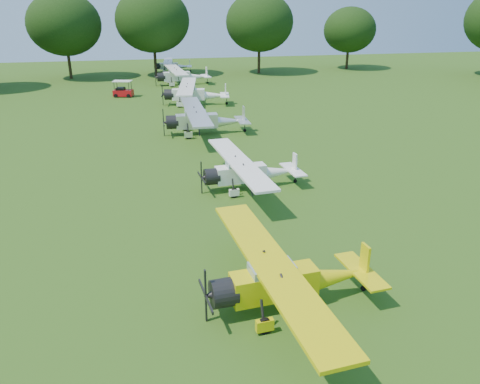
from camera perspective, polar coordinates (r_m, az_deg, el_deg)
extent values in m
plane|color=#1F4812|center=(22.20, 2.58, -6.64)|extent=(160.00, 160.00, 0.00)
cylinder|color=black|center=(85.06, 12.94, 15.66)|extent=(0.44, 0.44, 3.70)
ellipsoid|color=black|center=(84.71, 13.22, 18.70)|extent=(8.63, 8.63, 7.34)
cylinder|color=black|center=(77.91, 2.33, 15.93)|extent=(0.44, 0.44, 4.51)
ellipsoid|color=black|center=(77.51, 2.39, 19.98)|extent=(10.52, 10.52, 8.94)
cylinder|color=black|center=(76.03, -10.30, 15.54)|extent=(0.44, 0.44, 4.74)
ellipsoid|color=black|center=(75.62, -10.61, 19.90)|extent=(11.05, 11.05, 9.39)
cylinder|color=black|center=(76.40, -20.08, 14.53)|extent=(0.44, 0.44, 4.49)
ellipsoid|color=black|center=(75.99, -20.65, 18.61)|extent=(10.47, 10.47, 8.90)
cube|color=#D7CF09|center=(17.57, 4.17, -11.12)|extent=(3.31, 1.24, 1.06)
cone|color=#D7CF09|center=(18.69, 12.12, -9.93)|extent=(2.90, 1.15, 0.91)
cube|color=#8CA5B2|center=(17.24, 3.90, -9.63)|extent=(1.69, 1.07, 0.56)
cylinder|color=black|center=(17.07, -2.01, -12.18)|extent=(1.00, 1.13, 1.05)
cube|color=black|center=(16.94, -4.21, -12.53)|extent=(0.07, 0.13, 2.13)
cube|color=#D7CF09|center=(17.11, 3.92, -8.91)|extent=(2.38, 10.81, 0.14)
cube|color=#D7CF09|center=(18.91, 14.96, -8.04)|extent=(0.15, 0.56, 1.32)
cube|color=#D7CF09|center=(19.08, 14.56, -9.28)|extent=(1.10, 2.90, 0.09)
cylinder|color=black|center=(16.82, 3.02, -16.00)|extent=(0.62, 0.21, 0.61)
cylinder|color=black|center=(18.76, 0.33, -11.45)|extent=(0.62, 0.21, 0.61)
cylinder|color=black|center=(19.62, 14.84, -11.26)|extent=(0.25, 0.10, 0.24)
cube|color=white|center=(28.44, 0.08, 2.25)|extent=(3.13, 1.16, 1.01)
cone|color=white|center=(29.30, 4.92, 2.48)|extent=(2.74, 1.08, 0.86)
cube|color=#8CA5B2|center=(28.23, -0.10, 3.24)|extent=(1.60, 1.00, 0.53)
cylinder|color=black|center=(27.99, -3.48, 1.88)|extent=(0.94, 1.06, 1.00)
cube|color=black|center=(27.86, -4.72, 1.75)|extent=(0.07, 0.12, 2.01)
cube|color=white|center=(28.16, -0.10, 3.70)|extent=(2.22, 10.23, 0.13)
cube|color=white|center=(29.50, 6.69, 3.53)|extent=(0.14, 0.53, 1.24)
cube|color=white|center=(29.60, 6.48, 2.73)|extent=(1.03, 2.74, 0.09)
cylinder|color=black|center=(27.42, -0.72, -0.13)|extent=(0.59, 0.20, 0.57)
cylinder|color=black|center=(29.57, -2.02, 1.55)|extent=(0.59, 0.20, 0.57)
cylinder|color=black|center=(29.95, 6.75, 1.33)|extent=(0.24, 0.10, 0.23)
cube|color=white|center=(40.90, -5.29, 8.61)|extent=(3.58, 1.12, 1.17)
cone|color=white|center=(41.35, -1.09, 8.61)|extent=(3.13, 1.05, 1.00)
cube|color=#8CA5B2|center=(40.75, -5.47, 9.44)|extent=(1.80, 1.05, 0.61)
cylinder|color=black|center=(40.74, -8.27, 8.42)|extent=(1.02, 1.17, 1.16)
cube|color=black|center=(40.71, -9.30, 8.35)|extent=(0.07, 0.13, 2.34)
cube|color=white|center=(40.69, -5.49, 9.82)|extent=(1.81, 11.82, 0.16)
cube|color=white|center=(41.43, 0.44, 9.43)|extent=(0.12, 0.61, 1.45)
cube|color=white|center=(41.52, 0.28, 8.75)|extent=(1.00, 3.13, 0.10)
cylinder|color=black|center=(39.68, -6.31, 6.90)|extent=(0.67, 0.19, 0.67)
cylinder|color=black|center=(42.37, -6.67, 7.87)|extent=(0.67, 0.19, 0.67)
cylinder|color=black|center=(41.79, 0.58, 7.53)|extent=(0.27, 0.09, 0.27)
cube|color=white|center=(53.30, -6.31, 11.75)|extent=(3.70, 1.61, 1.17)
cone|color=white|center=(53.26, -3.00, 11.66)|extent=(3.25, 1.49, 1.01)
cube|color=#8CA5B2|center=(53.20, -6.46, 12.39)|extent=(1.93, 1.30, 0.61)
cylinder|color=black|center=(53.46, -8.63, 11.66)|extent=(1.18, 1.31, 1.16)
cube|color=black|center=(53.53, -9.42, 11.63)|extent=(0.09, 0.14, 2.35)
cube|color=white|center=(53.16, -6.48, 12.69)|extent=(3.46, 11.94, 0.16)
cube|color=white|center=(53.17, -1.78, 12.27)|extent=(0.21, 0.62, 1.45)
cube|color=white|center=(53.26, -1.89, 11.74)|extent=(1.43, 3.24, 0.10)
cylinder|color=black|center=(52.15, -7.34, 10.53)|extent=(0.69, 0.28, 0.67)
cylinder|color=black|center=(54.88, -7.15, 11.12)|extent=(0.69, 0.28, 0.67)
cylinder|color=black|center=(53.44, -1.64, 10.76)|extent=(0.28, 0.13, 0.27)
cube|color=white|center=(66.81, -7.72, 13.80)|extent=(3.69, 1.31, 1.19)
cone|color=white|center=(67.34, -5.07, 13.82)|extent=(3.23, 1.22, 1.02)
cube|color=#8CA5B2|center=(66.71, -7.85, 14.32)|extent=(1.88, 1.16, 0.62)
cylinder|color=black|center=(66.54, -9.61, 13.66)|extent=(1.09, 1.24, 1.18)
cube|color=black|center=(66.46, -10.26, 13.61)|extent=(0.08, 0.14, 2.38)
cube|color=white|center=(66.67, -7.86, 14.56)|extent=(2.41, 12.10, 0.16)
cube|color=white|center=(67.49, -4.11, 14.36)|extent=(0.15, 0.63, 1.47)
cube|color=white|center=(67.53, -4.19, 13.92)|extent=(1.16, 3.23, 0.10)
cylinder|color=black|center=(65.43, -8.30, 12.84)|extent=(0.69, 0.22, 0.68)
cylinder|color=black|center=(68.20, -8.64, 13.19)|extent=(0.69, 0.22, 0.68)
cylinder|color=black|center=(67.72, -3.98, 13.15)|extent=(0.28, 0.11, 0.27)
cube|color=white|center=(80.06, -8.66, 14.95)|extent=(3.01, 1.11, 0.97)
cone|color=white|center=(80.08, -6.81, 14.94)|extent=(2.64, 1.04, 0.83)
cube|color=#8CA5B2|center=(80.01, -8.75, 15.30)|extent=(1.54, 0.97, 0.51)
cylinder|color=black|center=(80.11, -9.96, 14.88)|extent=(0.91, 1.02, 0.96)
cube|color=black|center=(80.14, -10.40, 14.85)|extent=(0.06, 0.11, 1.94)
cube|color=white|center=(79.98, -8.76, 15.47)|extent=(2.13, 9.85, 0.13)
cube|color=white|center=(80.05, -6.15, 15.30)|extent=(0.13, 0.51, 1.20)
cube|color=white|center=(80.09, -6.20, 15.00)|extent=(0.99, 2.64, 0.08)
cylinder|color=black|center=(79.02, -9.19, 14.32)|extent=(0.56, 0.19, 0.55)
cylinder|color=black|center=(81.31, -9.16, 14.53)|extent=(0.56, 0.19, 0.55)
cylinder|color=black|center=(80.20, -6.04, 14.46)|extent=(0.23, 0.09, 0.22)
cube|color=red|center=(59.60, -14.03, 11.64)|extent=(2.51, 1.79, 0.72)
cube|color=black|center=(59.62, -14.36, 12.02)|extent=(1.19, 1.34, 0.46)
cube|color=white|center=(59.37, -14.16, 12.98)|extent=(2.44, 1.86, 0.08)
cylinder|color=black|center=(59.26, -14.91, 11.27)|extent=(0.48, 0.26, 0.45)
cylinder|color=black|center=(60.47, -14.56, 11.51)|extent=(0.48, 0.26, 0.45)
cylinder|color=black|center=(58.82, -13.44, 11.33)|extent=(0.48, 0.26, 0.45)
cylinder|color=black|center=(60.03, -13.12, 11.56)|extent=(0.48, 0.26, 0.45)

